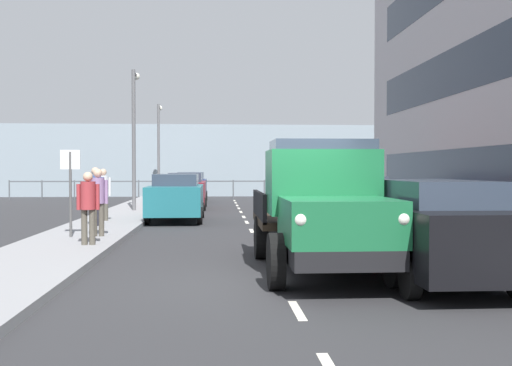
{
  "coord_description": "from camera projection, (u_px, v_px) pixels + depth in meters",
  "views": [
    {
      "loc": [
        1.09,
        9.93,
        1.91
      ],
      "look_at": [
        -0.08,
        -7.42,
        1.49
      ],
      "focal_mm": 41.44,
      "sensor_mm": 36.0,
      "label": 1
    }
  ],
  "objects": [
    {
      "name": "lamp_post_far",
      "position": [
        159.0,
        141.0,
        36.36
      ],
      "size": [
        0.32,
        1.14,
        5.74
      ],
      "color": "#59595B",
      "rests_on": "sidewalk_right"
    },
    {
      "name": "sea_horizon",
      "position": [
        232.0,
        160.0,
        41.33
      ],
      "size": [
        80.0,
        0.8,
        5.0
      ],
      "primitive_type": "cube",
      "color": "#84939E",
      "rests_on": "ground_plane"
    },
    {
      "name": "sidewalk_right",
      "position": [
        106.0,
        225.0,
        19.42
      ],
      "size": [
        2.41,
        37.42,
        0.15
      ],
      "primitive_type": "cube",
      "color": "gray",
      "rests_on": "ground_plane"
    },
    {
      "name": "pedestrian_strolling",
      "position": [
        98.0,
        196.0,
        15.41
      ],
      "size": [
        0.53,
        0.34,
        1.77
      ],
      "color": "#4C473D",
      "rests_on": "sidewalk_right"
    },
    {
      "name": "car_red_kerbside_1",
      "position": [
        350.0,
        206.0,
        16.04
      ],
      "size": [
        1.77,
        4.02,
        1.72
      ],
      "color": "#B21E1E",
      "rests_on": "ground_plane"
    },
    {
      "name": "car_navy_oppositeside_2",
      "position": [
        191.0,
        186.0,
        34.13
      ],
      "size": [
        1.84,
        4.15,
        1.72
      ],
      "color": "navy",
      "rests_on": "ground_plane"
    },
    {
      "name": "car_teal_oppositeside_0",
      "position": [
        176.0,
        197.0,
        21.56
      ],
      "size": [
        1.97,
        4.38,
        1.72
      ],
      "color": "#1E6670",
      "rests_on": "ground_plane"
    },
    {
      "name": "road_centreline_markings",
      "position": [
        249.0,
        227.0,
        19.5
      ],
      "size": [
        0.12,
        33.56,
        0.01
      ],
      "color": "silver",
      "rests_on": "ground_plane"
    },
    {
      "name": "ground_plane",
      "position": [
        249.0,
        226.0,
        19.74
      ],
      "size": [
        80.0,
        80.0,
        0.0
      ],
      "primitive_type": "plane",
      "color": "#2D2D30"
    },
    {
      "name": "street_sign",
      "position": [
        70.0,
        178.0,
        15.18
      ],
      "size": [
        0.5,
        0.07,
        2.25
      ],
      "color": "#4C4C4C",
      "rests_on": "sidewalk_right"
    },
    {
      "name": "sidewalk_left",
      "position": [
        387.0,
        223.0,
        20.05
      ],
      "size": [
        2.41,
        37.42,
        0.15
      ],
      "primitive_type": "cube",
      "color": "gray",
      "rests_on": "ground_plane"
    },
    {
      "name": "car_maroon_oppositeside_1",
      "position": [
        186.0,
        190.0,
        28.24
      ],
      "size": [
        1.96,
        4.46,
        1.72
      ],
      "color": "maroon",
      "rests_on": "ground_plane"
    },
    {
      "name": "car_black_kerbside_near",
      "position": [
        430.0,
        228.0,
        10.03
      ],
      "size": [
        1.81,
        4.6,
        1.72
      ],
      "color": "black",
      "rests_on": "ground_plane"
    },
    {
      "name": "seawall_railing",
      "position": [
        233.0,
        184.0,
        37.78
      ],
      "size": [
        28.08,
        0.08,
        1.2
      ],
      "color": "#4C5156",
      "rests_on": "ground_plane"
    },
    {
      "name": "truck_vintage_green",
      "position": [
        322.0,
        209.0,
        10.68
      ],
      "size": [
        2.17,
        5.64,
        2.43
      ],
      "color": "black",
      "rests_on": "ground_plane"
    },
    {
      "name": "pedestrian_with_bag",
      "position": [
        95.0,
        191.0,
        18.23
      ],
      "size": [
        0.53,
        0.34,
        1.81
      ],
      "color": "black",
      "rests_on": "sidewalk_right"
    },
    {
      "name": "pedestrian_in_dark_coat",
      "position": [
        88.0,
        202.0,
        13.66
      ],
      "size": [
        0.53,
        0.34,
        1.69
      ],
      "color": "#4C473D",
      "rests_on": "sidewalk_right"
    },
    {
      "name": "pedestrian_by_lamp",
      "position": [
        103.0,
        190.0,
        20.05
      ],
      "size": [
        0.53,
        0.34,
        1.77
      ],
      "color": "#4C473D",
      "rests_on": "sidewalk_right"
    },
    {
      "name": "lamp_post_promenade",
      "position": [
        134.0,
        126.0,
        25.26
      ],
      "size": [
        0.32,
        1.14,
        5.99
      ],
      "color": "#59595B",
      "rests_on": "sidewalk_right"
    }
  ]
}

